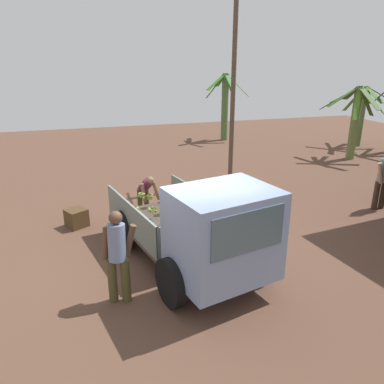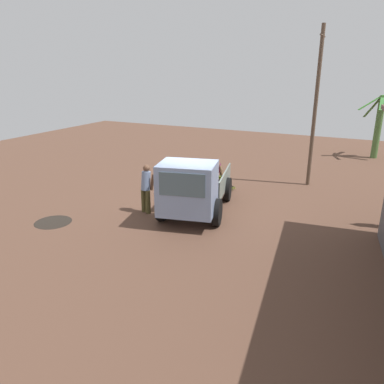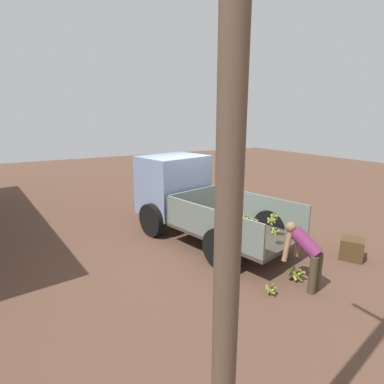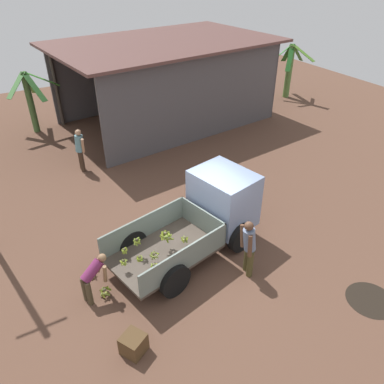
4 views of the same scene
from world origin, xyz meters
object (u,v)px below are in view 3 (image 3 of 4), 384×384
Objects in this scene: cargo_truck at (184,193)px; person_worker_loading at (306,251)px; banana_bunch_on_ground_0 at (297,274)px; banana_bunch_on_ground_1 at (271,289)px; person_foreground_visitor at (232,190)px; wooden_crate_0 at (352,249)px; utility_pole at (233,67)px.

cargo_truck reaches higher than person_worker_loading.
cargo_truck is 3.76m from person_worker_loading.
person_worker_loading is 3.99× the size of banana_bunch_on_ground_0.
banana_bunch_on_ground_0 is 1.26× the size of banana_bunch_on_ground_1.
person_foreground_visitor is 5.70× the size of banana_bunch_on_ground_0.
cargo_truck reaches higher than wooden_crate_0.
cargo_truck reaches higher than banana_bunch_on_ground_1.
banana_bunch_on_ground_0 is 1.81m from wooden_crate_0.
banana_bunch_on_ground_0 is (-3.55, 1.09, -0.81)m from person_foreground_visitor.
person_worker_loading reaches higher than banana_bunch_on_ground_0.
banana_bunch_on_ground_1 is 0.51× the size of wooden_crate_0.
banana_bunch_on_ground_1 is at bearing 93.35° from wooden_crate_0.
cargo_truck is at bearing 34.83° from wooden_crate_0.
person_foreground_visitor is at bearing -27.17° from banana_bunch_on_ground_1.
wooden_crate_0 is at bearing -88.67° from banana_bunch_on_ground_0.
wooden_crate_0 is (0.15, -2.59, 0.12)m from banana_bunch_on_ground_1.
banana_bunch_on_ground_1 is 2.60m from wooden_crate_0.
person_foreground_visitor is 3.95m from person_worker_loading.
banana_bunch_on_ground_0 is (-3.50, -0.60, -0.93)m from cargo_truck.
person_worker_loading is (-3.76, 1.17, -0.24)m from person_foreground_visitor.
utility_pole reaches higher than person_foreground_visitor.
person_worker_loading is at bearing -58.44° from utility_pole.
person_worker_loading reaches higher than banana_bunch_on_ground_1.
banana_bunch_on_ground_1 is (-3.66, 1.88, -0.83)m from person_foreground_visitor.
utility_pole is at bearing -22.70° from person_foreground_visitor.
person_worker_loading is 2.54× the size of wooden_crate_0.
banana_bunch_on_ground_0 is (0.21, -0.08, -0.58)m from person_worker_loading.
person_foreground_visitor is (5.83, -4.53, -2.38)m from utility_pole.
person_foreground_visitor reaches higher than banana_bunch_on_ground_1.
person_worker_loading is (2.07, -3.36, -2.61)m from utility_pole.
person_worker_loading is 0.93m from banana_bunch_on_ground_1.
person_foreground_visitor is 4.20m from banana_bunch_on_ground_1.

